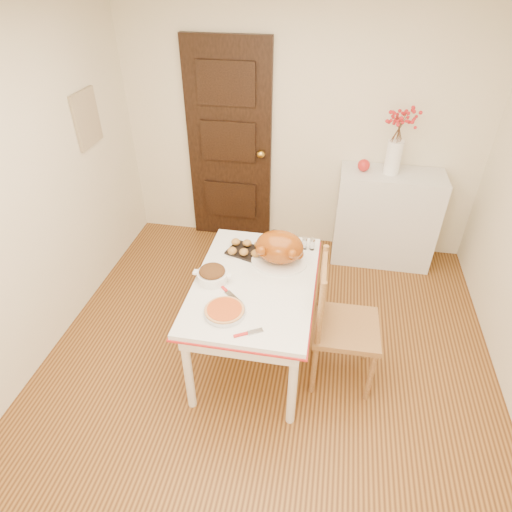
% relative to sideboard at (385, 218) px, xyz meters
% --- Properties ---
extents(floor, '(3.50, 4.00, 0.00)m').
position_rel_sideboard_xyz_m(floor, '(-0.91, -1.78, -0.48)').
color(floor, '#46260F').
rests_on(floor, ground).
extents(wall_back, '(3.50, 0.00, 2.50)m').
position_rel_sideboard_xyz_m(wall_back, '(-0.91, 0.22, 0.77)').
color(wall_back, beige).
rests_on(wall_back, ground).
extents(wall_left, '(0.00, 4.00, 2.50)m').
position_rel_sideboard_xyz_m(wall_left, '(-2.66, -1.78, 0.77)').
color(wall_left, beige).
rests_on(wall_left, ground).
extents(door_back, '(0.85, 0.06, 2.06)m').
position_rel_sideboard_xyz_m(door_back, '(-1.61, 0.19, 0.55)').
color(door_back, black).
rests_on(door_back, ground).
extents(photo_board, '(0.03, 0.35, 0.45)m').
position_rel_sideboard_xyz_m(photo_board, '(-2.64, -0.58, 1.02)').
color(photo_board, '#CBBD88').
rests_on(photo_board, ground).
extents(sideboard, '(0.96, 0.43, 0.96)m').
position_rel_sideboard_xyz_m(sideboard, '(0.00, 0.00, 0.00)').
color(sideboard, silver).
rests_on(sideboard, floor).
extents(kitchen_table, '(0.86, 1.26, 0.75)m').
position_rel_sideboard_xyz_m(kitchen_table, '(-1.03, -1.54, -0.10)').
color(kitchen_table, silver).
rests_on(kitchen_table, floor).
extents(chair_oak, '(0.47, 0.47, 1.03)m').
position_rel_sideboard_xyz_m(chair_oak, '(-0.35, -1.62, 0.04)').
color(chair_oak, '#A06B3F').
rests_on(chair_oak, floor).
extents(berry_vase, '(0.33, 0.33, 0.64)m').
position_rel_sideboard_xyz_m(berry_vase, '(-0.03, 0.00, 0.80)').
color(berry_vase, white).
rests_on(berry_vase, sideboard).
extents(apple, '(0.11, 0.11, 0.11)m').
position_rel_sideboard_xyz_m(apple, '(-0.28, 0.00, 0.54)').
color(apple, red).
rests_on(apple, sideboard).
extents(turkey_platter, '(0.44, 0.36, 0.26)m').
position_rel_sideboard_xyz_m(turkey_platter, '(-0.89, -1.30, 0.40)').
color(turkey_platter, '#783D09').
rests_on(turkey_platter, kitchen_table).
extents(pumpkin_pie, '(0.32, 0.32, 0.06)m').
position_rel_sideboard_xyz_m(pumpkin_pie, '(-1.15, -1.91, 0.30)').
color(pumpkin_pie, '#B44416').
rests_on(pumpkin_pie, kitchen_table).
extents(stuffing_dish, '(0.32, 0.28, 0.11)m').
position_rel_sideboard_xyz_m(stuffing_dish, '(-1.32, -1.59, 0.33)').
color(stuffing_dish, brown).
rests_on(stuffing_dish, kitchen_table).
extents(rolls_tray, '(0.31, 0.28, 0.07)m').
position_rel_sideboard_xyz_m(rolls_tray, '(-1.16, -1.21, 0.31)').
color(rolls_tray, '#A57A34').
rests_on(rolls_tray, kitchen_table).
extents(pie_server, '(0.19, 0.14, 0.01)m').
position_rel_sideboard_xyz_m(pie_server, '(-0.97, -2.05, 0.28)').
color(pie_server, silver).
rests_on(pie_server, kitchen_table).
extents(carving_knife, '(0.23, 0.21, 0.01)m').
position_rel_sideboard_xyz_m(carving_knife, '(-1.17, -1.72, 0.28)').
color(carving_knife, silver).
rests_on(carving_knife, kitchen_table).
extents(drinking_glass, '(0.07, 0.07, 0.11)m').
position_rel_sideboard_xyz_m(drinking_glass, '(-0.96, -1.05, 0.33)').
color(drinking_glass, white).
rests_on(drinking_glass, kitchen_table).
extents(shaker_pair, '(0.10, 0.04, 0.10)m').
position_rel_sideboard_xyz_m(shaker_pair, '(-0.69, -1.08, 0.32)').
color(shaker_pair, white).
rests_on(shaker_pair, kitchen_table).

